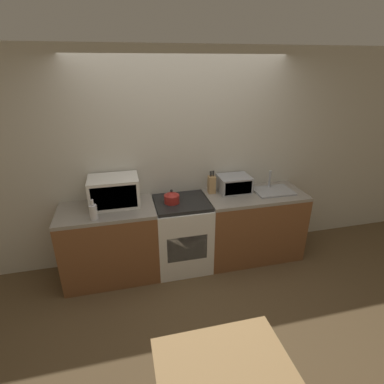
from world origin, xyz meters
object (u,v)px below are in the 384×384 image
microwave (114,191)px  toaster_oven (234,184)px  stove_range (182,234)px  dining_table (223,377)px  bottle (93,212)px  kettle (172,197)px

microwave → toaster_oven: bearing=1.4°
microwave → toaster_oven: microwave is taller
microwave → stove_range: bearing=-7.2°
stove_range → dining_table: 2.00m
stove_range → microwave: (-0.76, 0.10, 0.62)m
toaster_oven → dining_table: toaster_oven is taller
dining_table → bottle: bearing=115.0°
kettle → bottle: bottle is taller
kettle → microwave: (-0.64, 0.11, 0.10)m
stove_range → dining_table: (-0.16, -1.98, 0.17)m
kettle → microwave: size_ratio=0.32×
bottle → kettle: bearing=13.4°
microwave → kettle: bearing=-9.4°
kettle → microwave: microwave is taller
kettle → bottle: bearing=-166.6°
toaster_oven → stove_range: bearing=-169.4°
microwave → bottle: 0.39m
dining_table → kettle: bearing=88.9°
stove_range → dining_table: stove_range is taller
microwave → bottle: bearing=-125.1°
bottle → dining_table: bottle is taller
bottle → toaster_oven: (1.69, 0.35, 0.02)m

